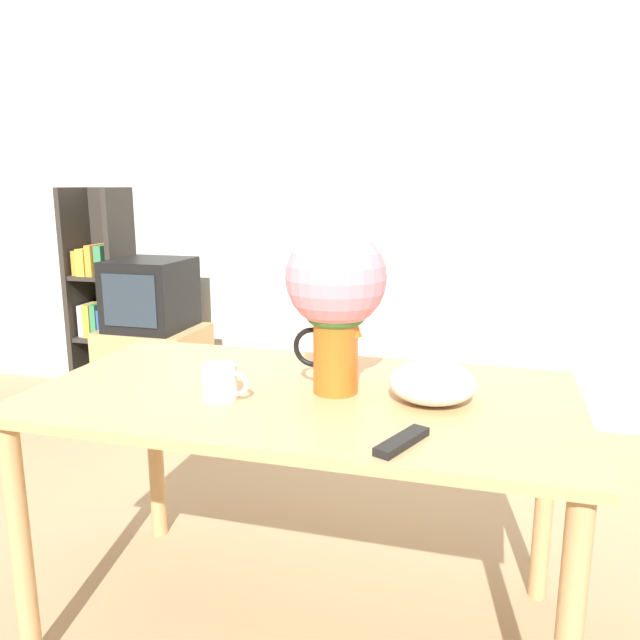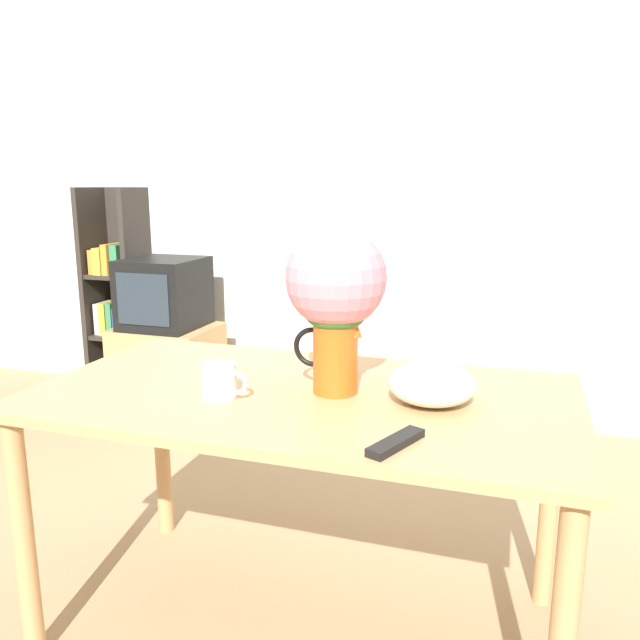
% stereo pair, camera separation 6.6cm
% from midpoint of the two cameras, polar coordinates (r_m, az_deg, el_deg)
% --- Properties ---
extents(ground_plane, '(12.00, 12.00, 0.00)m').
position_cam_midpoint_polar(ground_plane, '(2.28, -8.50, -25.39)').
color(ground_plane, '#9E7F5B').
extents(wall_back, '(8.00, 0.05, 2.60)m').
position_cam_midpoint_polar(wall_back, '(3.78, 3.96, 10.89)').
color(wall_back, silver).
rests_on(wall_back, ground_plane).
extents(table, '(1.58, 0.85, 0.79)m').
position_cam_midpoint_polar(table, '(1.88, -2.60, -9.41)').
color(table, tan).
rests_on(table, ground_plane).
extents(flower_vase, '(0.29, 0.29, 0.48)m').
position_cam_midpoint_polar(flower_vase, '(1.77, 0.39, 2.66)').
color(flower_vase, '#E05619').
rests_on(flower_vase, table).
extents(coffee_mug, '(0.14, 0.10, 0.10)m').
position_cam_midpoint_polar(coffee_mug, '(1.79, -10.13, -5.64)').
color(coffee_mug, silver).
rests_on(coffee_mug, table).
extents(white_bowl, '(0.24, 0.24, 0.11)m').
position_cam_midpoint_polar(white_bowl, '(1.76, 9.20, -5.66)').
color(white_bowl, silver).
rests_on(white_bowl, table).
extents(remote_control, '(0.11, 0.19, 0.02)m').
position_cam_midpoint_polar(remote_control, '(1.49, 6.22, -10.98)').
color(remote_control, black).
rests_on(remote_control, table).
extents(tv_stand, '(0.58, 0.47, 0.54)m').
position_cam_midpoint_polar(tv_stand, '(3.97, -15.29, -4.54)').
color(tv_stand, tan).
rests_on(tv_stand, ground_plane).
extents(tv_set, '(0.43, 0.46, 0.42)m').
position_cam_midpoint_polar(tv_set, '(3.86, -15.70, 2.29)').
color(tv_set, black).
rests_on(tv_set, tv_stand).
extents(bookshelf, '(0.38, 0.31, 1.37)m').
position_cam_midpoint_polar(bookshelf, '(4.41, -19.74, 2.39)').
color(bookshelf, '#2D2823').
rests_on(bookshelf, ground_plane).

